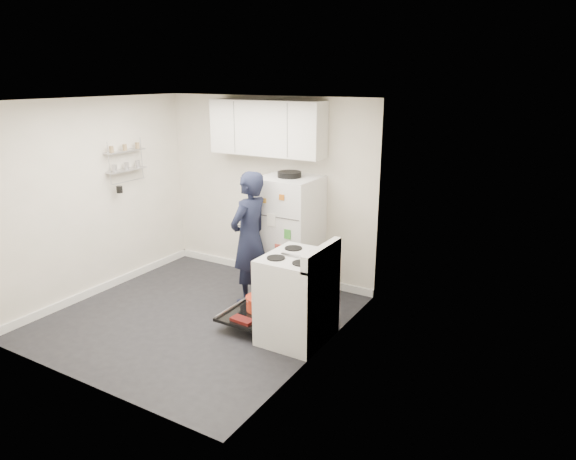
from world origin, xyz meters
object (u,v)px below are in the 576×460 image
Objects in this scene: open_oven_door at (255,308)px; person at (250,239)px; refrigerator at (289,235)px; electric_range at (296,298)px.

person is at bearing 129.27° from open_oven_door.
refrigerator is 0.96× the size of person.
electric_range is at bearing -5.19° from open_oven_door.
open_oven_door is 1.21m from refrigerator.
open_oven_door is 0.44× the size of refrigerator.
refrigerator is at bearing 162.47° from person.
electric_range is 1.57× the size of open_oven_door.
open_oven_door is (-0.56, 0.05, -0.27)m from electric_range.
electric_range is 0.69× the size of refrigerator.
refrigerator is 0.61m from person.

